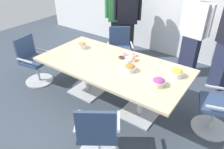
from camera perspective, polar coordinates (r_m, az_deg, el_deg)
The scene contains 14 objects.
ground_plane at distance 3.77m, azimuth -0.00°, elevation -7.22°, with size 10.00×10.00×0.01m, color #3D4754.
conference_table at distance 3.41m, azimuth -0.00°, elevation 1.08°, with size 2.40×1.20×0.75m.
office_chair_0 at distance 2.64m, azimuth -3.81°, elevation -15.99°, with size 0.75×0.75×0.91m.
office_chair_1 at distance 3.36m, azimuth 27.13°, elevation -8.06°, with size 0.68×0.68×0.91m.
office_chair_2 at distance 4.55m, azimuth 2.09°, elevation 6.08°, with size 0.76×0.76×0.91m.
office_chair_3 at distance 4.38m, azimuth -20.23°, elevation 2.99°, with size 0.62×0.62×0.91m.
person_standing_0 at distance 5.10m, azimuth 1.62°, elevation 15.13°, with size 0.55×0.43×1.76m.
person_standing_1 at distance 4.92m, azimuth 4.13°, elevation 14.64°, with size 0.55×0.43×1.79m.
person_standing_2 at distance 4.46m, azimuth 21.10°, elevation 10.49°, with size 0.61×0.29×1.75m.
snack_bowl_candy_mix at distance 2.88m, azimuth 12.43°, elevation -1.94°, with size 0.19×0.19×0.10m.
snack_bowl_pretzels at distance 3.15m, azimuth 4.82°, elevation 1.83°, with size 0.18×0.18×0.11m.
snack_bowl_cookies at distance 3.91m, azimuth -8.15°, elevation 7.80°, with size 0.18×0.18×0.11m.
snack_bowl_chips_yellow at distance 3.14m, azimuth 16.99°, elevation 0.47°, with size 0.19×0.19×0.11m.
donut_platter at distance 3.51m, azimuth 4.48°, elevation 4.56°, with size 0.34×0.33×0.04m.
Camera 1 is at (1.72, -2.40, 2.35)m, focal length 33.99 mm.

